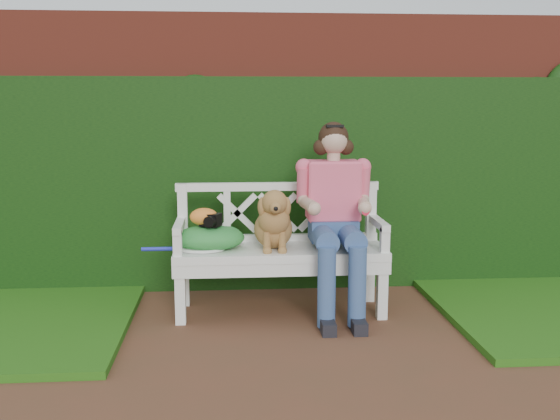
{
  "coord_description": "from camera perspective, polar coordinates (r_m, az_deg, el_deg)",
  "views": [
    {
      "loc": [
        -0.41,
        -3.55,
        1.51
      ],
      "look_at": [
        -0.05,
        1.01,
        0.75
      ],
      "focal_mm": 42.0,
      "sensor_mm": 36.0,
      "label": 1
    }
  ],
  "objects": [
    {
      "name": "seated_woman",
      "position": [
        4.68,
        4.7,
        -1.02
      ],
      "size": [
        0.65,
        0.81,
        1.33
      ],
      "primitive_type": null,
      "rotation": [
        0.0,
        0.0,
        0.13
      ],
      "color": "#F12E58",
      "rests_on": "ground"
    },
    {
      "name": "garden_bench",
      "position": [
        4.75,
        0.0,
        -6.08
      ],
      "size": [
        1.61,
        0.69,
        0.48
      ],
      "primitive_type": null,
      "rotation": [
        0.0,
        0.0,
        0.06
      ],
      "color": "white",
      "rests_on": "ground"
    },
    {
      "name": "camera_item",
      "position": [
        4.6,
        -6.06,
        -0.85
      ],
      "size": [
        0.16,
        0.15,
        0.09
      ],
      "primitive_type": "cube",
      "rotation": [
        0.0,
        0.0,
        -0.42
      ],
      "color": "black",
      "rests_on": "green_bag"
    },
    {
      "name": "ground",
      "position": [
        3.88,
        2.01,
        -13.48
      ],
      "size": [
        60.0,
        60.0,
        0.0
      ],
      "primitive_type": "plane",
      "color": "brown"
    },
    {
      "name": "brick_wall",
      "position": [
        5.48,
        -0.15,
        5.15
      ],
      "size": [
        10.0,
        0.3,
        2.2
      ],
      "primitive_type": "cube",
      "color": "maroon",
      "rests_on": "ground"
    },
    {
      "name": "ivy_hedge",
      "position": [
        5.29,
        0.03,
        2.27
      ],
      "size": [
        10.0,
        0.18,
        1.7
      ],
      "primitive_type": "cube",
      "color": "#183F0D",
      "rests_on": "ground"
    },
    {
      "name": "dog",
      "position": [
        4.59,
        -0.57,
        -0.72
      ],
      "size": [
        0.32,
        0.42,
        0.44
      ],
      "primitive_type": null,
      "rotation": [
        0.0,
        0.0,
        -0.07
      ],
      "color": "brown",
      "rests_on": "garden_bench"
    },
    {
      "name": "baseball_glove",
      "position": [
        4.62,
        -6.64,
        -0.59
      ],
      "size": [
        0.2,
        0.15,
        0.12
      ],
      "primitive_type": "ellipsoid",
      "rotation": [
        0.0,
        0.0,
        -0.01
      ],
      "color": "orange",
      "rests_on": "green_bag"
    },
    {
      "name": "green_bag",
      "position": [
        4.64,
        -6.18,
        -2.37
      ],
      "size": [
        0.59,
        0.53,
        0.17
      ],
      "primitive_type": null,
      "rotation": [
        0.0,
        0.0,
        -0.34
      ],
      "color": "#20661D",
      "rests_on": "garden_bench"
    },
    {
      "name": "tennis_racket",
      "position": [
        4.62,
        -7.14,
        -3.33
      ],
      "size": [
        0.66,
        0.47,
        0.03
      ],
      "primitive_type": null,
      "rotation": [
        0.0,
        0.0,
        0.4
      ],
      "color": "white",
      "rests_on": "garden_bench"
    }
  ]
}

